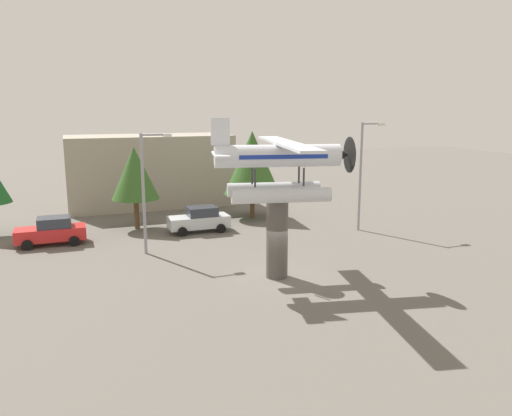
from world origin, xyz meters
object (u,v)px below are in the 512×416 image
at_px(streetlight_primary, 147,184).
at_px(storefront_building, 150,170).
at_px(car_near_red, 52,231).
at_px(streetlight_secondary, 363,168).
at_px(car_mid_silver, 199,219).
at_px(floatplane_monument, 280,166).
at_px(display_pedestal, 277,239).
at_px(tree_center_back, 252,163).
at_px(tree_east, 135,173).

height_order(streetlight_primary, storefront_building, streetlight_primary).
bearing_deg(car_near_red, streetlight_secondary, 170.11).
height_order(car_near_red, car_mid_silver, same).
xyz_separation_m(car_near_red, streetlight_primary, (5.46, -4.12, 3.29)).
bearing_deg(streetlight_secondary, floatplane_monument, -142.55).
relative_size(floatplane_monument, storefront_building, 0.74).
bearing_deg(storefront_building, car_mid_silver, -82.11).
height_order(display_pedestal, streetlight_primary, streetlight_primary).
distance_m(floatplane_monument, storefront_building, 22.38).
relative_size(storefront_building, tree_center_back, 2.06).
height_order(storefront_building, tree_center_back, tree_center_back).
distance_m(streetlight_primary, storefront_building, 15.61).
distance_m(car_mid_silver, storefront_building, 11.58).
xyz_separation_m(floatplane_monument, streetlight_secondary, (9.43, 7.23, -1.32)).
height_order(car_mid_silver, tree_east, tree_east).
distance_m(car_near_red, car_mid_silver, 9.59).
bearing_deg(floatplane_monument, storefront_building, 109.78).
distance_m(floatplane_monument, streetlight_primary, 8.81).
xyz_separation_m(car_near_red, streetlight_secondary, (20.43, -3.56, 3.52)).
height_order(floatplane_monument, streetlight_secondary, floatplane_monument).
xyz_separation_m(streetlight_primary, tree_east, (0.16, 6.63, -0.18)).
distance_m(display_pedestal, car_mid_silver, 10.88).
relative_size(floatplane_monument, tree_center_back, 1.53).
distance_m(car_mid_silver, streetlight_secondary, 11.94).
distance_m(storefront_building, tree_center_back, 10.65).
xyz_separation_m(streetlight_secondary, tree_center_back, (-5.80, 6.54, -0.06)).
distance_m(display_pedestal, tree_east, 14.40).
distance_m(floatplane_monument, car_near_red, 16.15).
bearing_deg(storefront_building, tree_center_back, -51.33).
bearing_deg(display_pedestal, floatplane_monument, -12.11).
bearing_deg(streetlight_secondary, streetlight_primary, -177.87).
height_order(streetlight_secondary, tree_east, streetlight_secondary).
bearing_deg(tree_center_back, streetlight_secondary, -48.47).
bearing_deg(tree_center_back, storefront_building, 128.67).
relative_size(display_pedestal, car_mid_silver, 0.96).
bearing_deg(car_near_red, storefront_building, -125.53).
bearing_deg(car_near_red, tree_center_back, -168.48).
distance_m(streetlight_secondary, tree_east, 16.01).
relative_size(streetlight_secondary, tree_east, 1.29).
bearing_deg(car_near_red, streetlight_primary, 142.96).
relative_size(tree_east, tree_center_back, 0.86).
distance_m(streetlight_primary, streetlight_secondary, 14.98).
xyz_separation_m(streetlight_primary, streetlight_secondary, (14.97, 0.56, 0.23)).
xyz_separation_m(streetlight_secondary, storefront_building, (-12.40, 14.80, -1.31)).
xyz_separation_m(floatplane_monument, tree_east, (-5.38, 13.30, -1.74)).
distance_m(car_near_red, storefront_building, 13.99).
relative_size(display_pedestal, floatplane_monument, 0.39).
relative_size(streetlight_secondary, storefront_building, 0.54).
bearing_deg(display_pedestal, streetlight_primary, 129.17).
distance_m(display_pedestal, streetlight_secondary, 12.20).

